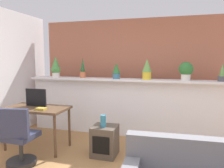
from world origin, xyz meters
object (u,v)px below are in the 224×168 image
object	(u,v)px
potted_plant_1	(83,70)
desk	(37,112)
tv_monitor	(36,98)
side_cube_shelf	(105,141)
vase_on_shelf	(103,121)
potted_plant_2	(116,70)
office_chair	(19,141)
book_on_desk	(41,109)
potted_plant_3	(147,69)
potted_plant_5	(222,74)
potted_plant_0	(56,67)
potted_plant_4	(186,70)

from	to	relation	value
potted_plant_1	desk	world-z (taller)	potted_plant_1
tv_monitor	side_cube_shelf	bearing A→B (deg)	-1.44
potted_plant_1	vase_on_shelf	bearing A→B (deg)	-52.59
potted_plant_2	desk	xyz separation A→B (m)	(-1.18, -1.05, -0.70)
office_chair	book_on_desk	bearing A→B (deg)	83.74
potted_plant_1	side_cube_shelf	bearing A→B (deg)	-51.23
potted_plant_3	office_chair	bearing A→B (deg)	-133.77
potted_plant_3	potted_plant_5	world-z (taller)	potted_plant_3
potted_plant_0	side_cube_shelf	distance (m)	2.11
tv_monitor	side_cube_shelf	world-z (taller)	tv_monitor
potted_plant_3	tv_monitor	xyz separation A→B (m)	(-1.86, -1.00, -0.50)
potted_plant_3	potted_plant_1	bearing A→B (deg)	179.78
potted_plant_0	potted_plant_1	xyz separation A→B (m)	(0.62, 0.05, -0.05)
desk	office_chair	bearing A→B (deg)	-78.15
vase_on_shelf	potted_plant_0	bearing A→B (deg)	144.76
potted_plant_1	potted_plant_0	bearing A→B (deg)	-175.35
potted_plant_4	potted_plant_2	bearing A→B (deg)	179.86
potted_plant_0	office_chair	xyz separation A→B (m)	(0.35, -1.69, -1.03)
tv_monitor	potted_plant_0	bearing A→B (deg)	98.57
potted_plant_2	vase_on_shelf	bearing A→B (deg)	-86.81
potted_plant_3	potted_plant_4	xyz separation A→B (m)	(0.73, -0.03, -0.02)
potted_plant_4	office_chair	distance (m)	3.10
potted_plant_0	side_cube_shelf	size ratio (longest dim) A/B	0.93
potted_plant_3	potted_plant_0	bearing A→B (deg)	-178.70
desk	potted_plant_3	bearing A→B (deg)	30.92
desk	tv_monitor	size ratio (longest dim) A/B	2.76
potted_plant_2	potted_plant_4	bearing A→B (deg)	-0.14
potted_plant_3	desk	size ratio (longest dim) A/B	0.37
potted_plant_2	potted_plant_4	distance (m)	1.35
potted_plant_0	tv_monitor	bearing A→B (deg)	-81.43
potted_plant_2	potted_plant_3	size ratio (longest dim) A/B	0.81
potted_plant_0	potted_plant_3	xyz separation A→B (m)	(2.01, 0.05, -0.01)
potted_plant_0	potted_plant_5	size ratio (longest dim) A/B	1.43
potted_plant_5	tv_monitor	size ratio (longest dim) A/B	0.81
potted_plant_3	book_on_desk	distance (m)	2.12
potted_plant_5	side_cube_shelf	size ratio (longest dim) A/B	0.65
potted_plant_0	desk	size ratio (longest dim) A/B	0.42
potted_plant_2	potted_plant_5	bearing A→B (deg)	0.92
potted_plant_0	office_chair	bearing A→B (deg)	-78.43
potted_plant_5	office_chair	size ratio (longest dim) A/B	0.36
potted_plant_1	desk	bearing A→B (deg)	-111.07
potted_plant_4	side_cube_shelf	size ratio (longest dim) A/B	0.70
vase_on_shelf	desk	bearing A→B (deg)	-179.47
potted_plant_1	potted_plant_4	world-z (taller)	potted_plant_1
potted_plant_3	tv_monitor	size ratio (longest dim) A/B	1.02
office_chair	potted_plant_4	bearing A→B (deg)	35.36
potted_plant_2	side_cube_shelf	distance (m)	1.50
potted_plant_0	vase_on_shelf	xyz separation A→B (m)	(1.44, -1.02, -0.82)
potted_plant_2	vase_on_shelf	distance (m)	1.29
potted_plant_3	tv_monitor	world-z (taller)	potted_plant_3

